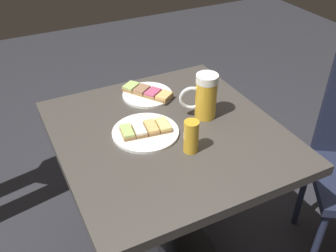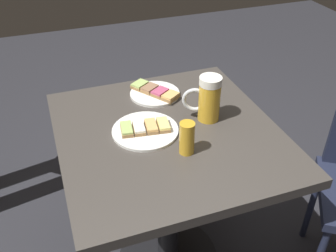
# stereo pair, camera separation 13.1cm
# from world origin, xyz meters

# --- Properties ---
(cafe_table) EXTENTS (0.75, 0.79, 0.71)m
(cafe_table) POSITION_xyz_m (0.00, 0.00, 0.56)
(cafe_table) COLOR black
(cafe_table) RESTS_ON ground_plane
(plate_near) EXTENTS (0.20, 0.20, 0.03)m
(plate_near) POSITION_xyz_m (0.03, 0.25, 0.72)
(plate_near) COLOR white
(plate_near) RESTS_ON cafe_table
(plate_far) EXTENTS (0.23, 0.23, 0.03)m
(plate_far) POSITION_xyz_m (-0.08, 0.02, 0.72)
(plate_far) COLOR white
(plate_far) RESTS_ON cafe_table
(beer_mug) EXTENTS (0.13, 0.08, 0.17)m
(beer_mug) POSITION_xyz_m (0.16, 0.03, 0.79)
(beer_mug) COLOR gold
(beer_mug) RESTS_ON cafe_table
(beer_glass_small) EXTENTS (0.05, 0.05, 0.11)m
(beer_glass_small) POSITION_xyz_m (0.02, -0.13, 0.76)
(beer_glass_small) COLOR gold
(beer_glass_small) RESTS_ON cafe_table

